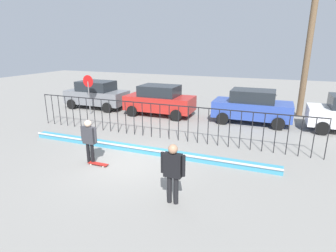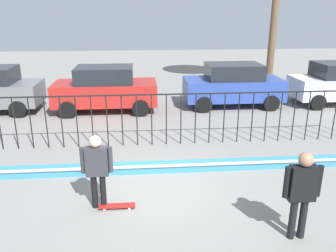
% 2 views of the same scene
% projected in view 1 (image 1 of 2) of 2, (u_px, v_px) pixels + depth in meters
% --- Properties ---
extents(ground_plane, '(60.00, 60.00, 0.00)m').
position_uv_depth(ground_plane, '(129.00, 162.00, 10.44)').
color(ground_plane, gray).
extents(bowl_coping_ledge, '(11.00, 0.40, 0.27)m').
position_uv_depth(bowl_coping_ledge, '(142.00, 149.00, 11.38)').
color(bowl_coping_ledge, teal).
rests_on(bowl_coping_ledge, ground).
extents(perimeter_fence, '(14.04, 0.04, 1.68)m').
position_uv_depth(perimeter_fence, '(160.00, 117.00, 12.84)').
color(perimeter_fence, black).
rests_on(perimeter_fence, ground).
extents(skateboarder, '(0.68, 0.26, 1.69)m').
position_uv_depth(skateboarder, '(89.00, 138.00, 10.10)').
color(skateboarder, black).
rests_on(skateboarder, ground).
extents(skateboard, '(0.80, 0.20, 0.07)m').
position_uv_depth(skateboard, '(98.00, 164.00, 10.15)').
color(skateboard, '#A51E19').
rests_on(skateboard, ground).
extents(camera_operator, '(0.72, 0.27, 1.77)m').
position_uv_depth(camera_operator, '(173.00, 169.00, 7.46)').
color(camera_operator, black).
rests_on(camera_operator, ground).
extents(parked_car_gray, '(4.30, 2.12, 1.90)m').
position_uv_depth(parked_car_gray, '(97.00, 94.00, 19.12)').
color(parked_car_gray, slate).
rests_on(parked_car_gray, ground).
extents(parked_car_red, '(4.30, 2.12, 1.90)m').
position_uv_depth(parked_car_red, '(160.00, 100.00, 17.15)').
color(parked_car_red, '#B2231E').
rests_on(parked_car_red, ground).
extents(parked_car_blue, '(4.30, 2.12, 1.90)m').
position_uv_depth(parked_car_blue, '(252.00, 106.00, 15.45)').
color(parked_car_blue, '#2D479E').
rests_on(parked_car_blue, ground).
extents(stop_sign, '(0.76, 0.07, 2.50)m').
position_uv_depth(stop_sign, '(89.00, 89.00, 17.23)').
color(stop_sign, slate).
rests_on(stop_sign, ground).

